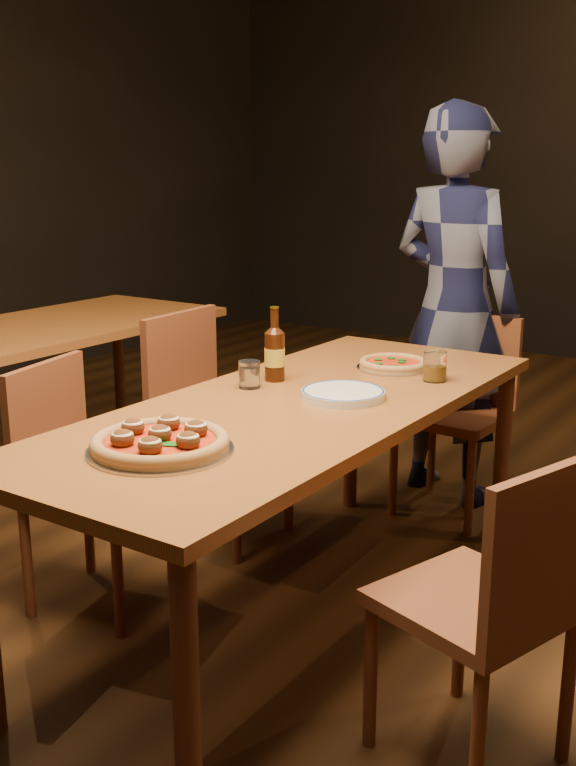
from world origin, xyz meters
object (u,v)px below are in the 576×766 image
Objects in this scene: chair_end at (452,414)px; pizza_margherita at (393,364)px; table_main at (297,423)px; chair_main_sw at (223,424)px; chair_main_nw at (98,483)px; beer_bottle at (275,355)px; plate_stack at (343,394)px; amber_glass at (435,366)px; chair_main_e at (473,599)px; water_glass at (249,374)px; pizza_meatball at (160,442)px; diner at (454,307)px; table_left at (20,345)px.

chair_end is 3.31× the size of pizza_margherita.
chair_main_sw is at bearing 147.27° from table_main.
beer_bottle is at bearing -53.42° from chair_main_nw.
amber_glass reaches higher than plate_stack.
chair_main_sw is 0.81m from plate_stack.
chair_end is at bearing 87.56° from table_main.
chair_main_sw is 1.51m from chair_main_e.
beer_bottle is at bearing 83.70° from water_glass.
amber_glass reaches higher than water_glass.
plate_stack is at bearing -73.36° from chair_main_nw.
chair_main_e is 2.27× the size of pizza_meatball.
diner is at bearing 119.35° from chair_end.
beer_bottle is (0.40, 0.46, 0.40)m from chair_main_nw.
chair_end is 1.06m from beer_bottle.
amber_glass is (0.15, 0.37, 0.04)m from plate_stack.
pizza_margherita is 0.45m from plate_stack.
pizza_meatball is at bearing -100.10° from plate_stack.
water_glass is (-0.20, 0.65, 0.02)m from pizza_meatball.
plate_stack reaches higher than table_main.
chair_end is (0.66, 1.41, 0.01)m from chair_main_nw.
pizza_meatball is at bearing -131.01° from chair_main_nw.
chair_main_nw is (-0.61, -0.28, -0.24)m from table_main.
pizza_meatball reaches higher than pizza_margherita.
amber_glass reaches higher than pizza_meatball.
diner is (-0.10, 0.76, 0.10)m from pizza_margherita.
plate_stack is at bearing -106.90° from chair_main_e.
table_main is 0.71m from chair_main_nw.
chair_end is 0.51× the size of diner.
diner reaches higher than chair_main_e.
chair_main_sw is 1.09× the size of chair_main_e.
chair_end is 1.06m from plate_stack.
beer_bottle is 1.16m from diner.
chair_main_e is at bearing -104.08° from chair_main_nw.
table_left is 1.16× the size of diner.
chair_end is 0.48m from diner.
pizza_margherita is (1.74, 0.27, 0.09)m from table_left.
table_main is 1.34m from diner.
chair_main_sw is 9.35× the size of amber_glass.
table_left is at bearing -171.31° from pizza_margherita.
table_left is 1.77m from pizza_margherita.
chair_main_sw is at bearing 72.07° from diner.
amber_glass is (0.85, 0.76, 0.36)m from chair_main_nw.
chair_end is 3.35× the size of plate_stack.
diner is at bearing 109.52° from amber_glass.
diner reaches higher than plate_stack.
chair_main_nw reaches higher than amber_glass.
pizza_meatball is at bearing -92.65° from table_main.
chair_main_sw reaches higher than chair_main_nw.
chair_main_nw is 3.50× the size of beer_bottle.
pizza_margherita is (0.65, 0.18, 0.30)m from chair_main_sw.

